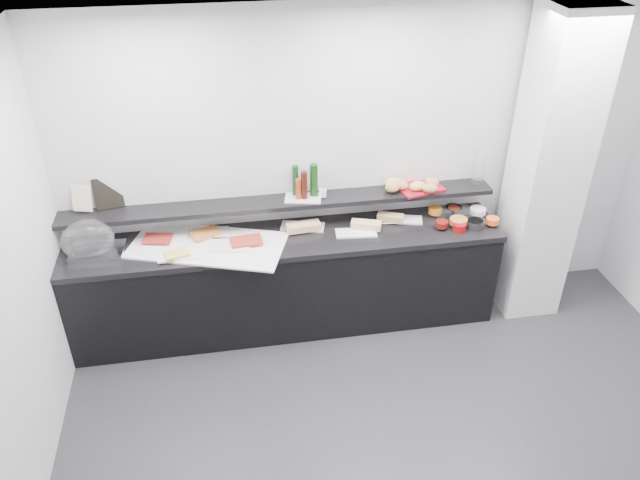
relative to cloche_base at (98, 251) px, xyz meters
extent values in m
plane|color=#2D2D30|center=(2.19, -1.71, -0.92)|extent=(5.00, 5.00, 0.00)
cube|color=silver|center=(2.19, 0.29, 0.43)|extent=(5.00, 0.02, 2.70)
plane|color=white|center=(2.19, -1.71, 1.78)|extent=(5.00, 5.00, 0.00)
cube|color=white|center=(3.69, -0.06, 0.43)|extent=(0.50, 0.50, 2.70)
cube|color=black|center=(1.49, -0.01, -0.50)|extent=(3.60, 0.60, 0.85)
cube|color=black|center=(1.49, -0.01, -0.05)|extent=(3.62, 0.62, 0.05)
cube|color=black|center=(1.49, 0.17, 0.21)|extent=(3.60, 0.25, 0.04)
cube|color=#B8BCC0|center=(0.00, 0.00, 0.00)|extent=(0.43, 0.30, 0.04)
ellipsoid|color=white|center=(-0.06, 0.01, 0.11)|extent=(0.45, 0.34, 0.34)
cube|color=white|center=(0.86, -0.04, -0.01)|extent=(1.35, 0.95, 0.01)
cube|color=white|center=(0.55, 0.15, 0.00)|extent=(0.33, 0.25, 0.01)
cube|color=maroon|center=(0.46, 0.08, 0.02)|extent=(0.25, 0.19, 0.02)
cube|color=silver|center=(0.89, 0.12, 0.00)|extent=(0.31, 0.22, 0.01)
cube|color=#CD6D2A|center=(0.84, 0.09, 0.02)|extent=(0.27, 0.23, 0.02)
cube|color=white|center=(0.62, -0.15, 0.00)|extent=(0.31, 0.21, 0.01)
cube|color=#D8C854|center=(0.62, -0.18, 0.02)|extent=(0.21, 0.17, 0.02)
cube|color=white|center=(1.04, -0.09, 0.00)|extent=(0.35, 0.26, 0.01)
cube|color=maroon|center=(1.17, -0.08, 0.02)|extent=(0.26, 0.18, 0.02)
cube|color=silver|center=(1.66, 0.12, -0.01)|extent=(0.39, 0.24, 0.01)
cube|color=#E3A977|center=(1.65, 0.06, 0.02)|extent=(0.29, 0.13, 0.06)
cylinder|color=silver|center=(1.62, 0.03, 0.00)|extent=(0.15, 0.07, 0.01)
cube|color=white|center=(2.08, -0.06, -0.01)|extent=(0.35, 0.18, 0.01)
cube|color=#E7B579|center=(2.17, 0.00, 0.02)|extent=(0.27, 0.17, 0.06)
cylinder|color=#BABCC1|center=(2.01, -0.07, 0.00)|extent=(0.16, 0.02, 0.01)
cube|color=white|center=(2.53, 0.09, -0.01)|extent=(0.35, 0.22, 0.01)
cube|color=tan|center=(2.41, 0.08, 0.02)|extent=(0.24, 0.17, 0.06)
cylinder|color=silver|center=(2.38, 0.03, 0.00)|extent=(0.16, 0.03, 0.01)
cylinder|color=white|center=(2.89, 0.11, 0.02)|extent=(0.18, 0.18, 0.07)
cylinder|color=orange|center=(2.82, 0.13, 0.03)|extent=(0.12, 0.12, 0.05)
cylinder|color=black|center=(2.99, 0.13, 0.02)|extent=(0.15, 0.15, 0.07)
cylinder|color=#5B1E0D|center=(2.99, 0.11, 0.03)|extent=(0.12, 0.12, 0.05)
cylinder|color=white|center=(3.05, 0.07, 0.02)|extent=(0.21, 0.21, 0.07)
cylinder|color=white|center=(3.19, 0.06, 0.03)|extent=(0.16, 0.16, 0.05)
cylinder|color=maroon|center=(2.94, -0.16, 0.02)|extent=(0.13, 0.13, 0.07)
cylinder|color=#5B100D|center=(2.80, -0.10, 0.03)|extent=(0.13, 0.13, 0.05)
cylinder|color=silver|center=(3.10, -0.12, 0.02)|extent=(0.17, 0.17, 0.07)
cylinder|color=#CA7931|center=(2.96, -0.08, 0.03)|extent=(0.18, 0.18, 0.05)
cylinder|color=black|center=(3.09, -0.13, 0.02)|extent=(0.17, 0.17, 0.07)
cylinder|color=#F75921|center=(3.25, -0.12, 0.03)|extent=(0.14, 0.14, 0.05)
cube|color=black|center=(0.11, 0.29, 0.36)|extent=(0.23, 0.11, 0.26)
cube|color=beige|center=(-0.09, 0.23, 0.36)|extent=(0.17, 0.09, 0.22)
cube|color=silver|center=(1.67, 0.17, 0.24)|extent=(0.33, 0.24, 0.01)
cylinder|color=#0E3616|center=(1.62, 0.24, 0.37)|extent=(0.05, 0.05, 0.26)
cylinder|color=#351009|center=(1.68, 0.15, 0.36)|extent=(0.06, 0.06, 0.24)
cylinder|color=#113B10|center=(1.77, 0.19, 0.38)|extent=(0.09, 0.09, 0.28)
cylinder|color=#B2340C|center=(1.63, 0.15, 0.33)|extent=(0.05, 0.05, 0.18)
cylinder|color=white|center=(1.85, 0.15, 0.28)|extent=(0.04, 0.04, 0.07)
cylinder|color=white|center=(1.82, 0.15, 0.28)|extent=(0.04, 0.04, 0.07)
cube|color=maroon|center=(2.68, 0.17, 0.24)|extent=(0.42, 0.34, 0.02)
ellipsoid|color=tan|center=(2.44, 0.21, 0.29)|extent=(0.17, 0.13, 0.08)
ellipsoid|color=#AB8A41|center=(2.42, 0.12, 0.29)|extent=(0.13, 0.10, 0.08)
ellipsoid|color=#B68945|center=(2.73, 0.06, 0.29)|extent=(0.15, 0.11, 0.08)
ellipsoid|color=#D8AA52|center=(2.63, 0.12, 0.29)|extent=(0.16, 0.12, 0.08)
ellipsoid|color=#BE7C48|center=(2.50, 0.15, 0.29)|extent=(0.14, 0.12, 0.08)
ellipsoid|color=#C8834C|center=(2.77, 0.16, 0.29)|extent=(0.13, 0.10, 0.08)
cylinder|color=white|center=(3.20, 0.19, 0.38)|extent=(0.12, 0.12, 0.30)
camera|label=1|loc=(1.04, -4.35, 2.71)|focal=35.00mm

